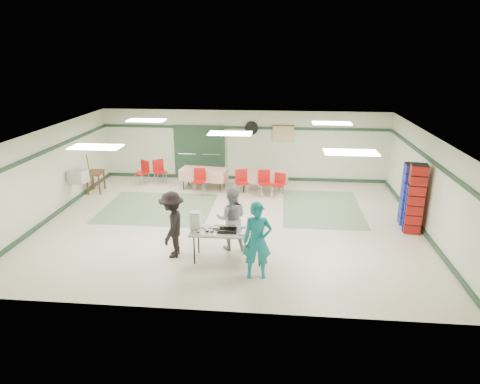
# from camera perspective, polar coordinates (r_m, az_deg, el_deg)

# --- Properties ---
(floor) EXTENTS (11.00, 11.00, 0.00)m
(floor) POSITION_cam_1_polar(r_m,az_deg,el_deg) (12.75, -1.25, -4.11)
(floor) COLOR beige
(floor) RESTS_ON ground
(ceiling) EXTENTS (11.00, 11.00, 0.00)m
(ceiling) POSITION_cam_1_polar(r_m,az_deg,el_deg) (11.96, -1.34, 7.91)
(ceiling) COLOR silver
(ceiling) RESTS_ON wall_back
(wall_back) EXTENTS (11.00, 0.00, 11.00)m
(wall_back) POSITION_cam_1_polar(r_m,az_deg,el_deg) (16.62, 0.51, 6.21)
(wall_back) COLOR beige
(wall_back) RESTS_ON floor
(wall_front) EXTENTS (11.00, 0.00, 11.00)m
(wall_front) POSITION_cam_1_polar(r_m,az_deg,el_deg) (8.13, -4.99, -7.52)
(wall_front) COLOR beige
(wall_front) RESTS_ON floor
(wall_left) EXTENTS (0.00, 9.00, 9.00)m
(wall_left) POSITION_cam_1_polar(r_m,az_deg,el_deg) (14.02, -24.25, 2.17)
(wall_left) COLOR beige
(wall_left) RESTS_ON floor
(wall_right) EXTENTS (0.00, 9.00, 9.00)m
(wall_right) POSITION_cam_1_polar(r_m,az_deg,el_deg) (12.88, 23.80, 0.89)
(wall_right) COLOR beige
(wall_right) RESTS_ON floor
(trim_back) EXTENTS (11.00, 0.06, 0.10)m
(trim_back) POSITION_cam_1_polar(r_m,az_deg,el_deg) (16.46, 0.51, 8.57)
(trim_back) COLOR #1F3927
(trim_back) RESTS_ON wall_back
(baseboard_back) EXTENTS (11.00, 0.06, 0.12)m
(baseboard_back) POSITION_cam_1_polar(r_m,az_deg,el_deg) (16.92, 0.49, 1.92)
(baseboard_back) COLOR #1F3927
(baseboard_back) RESTS_ON floor
(trim_left) EXTENTS (0.06, 9.00, 0.10)m
(trim_left) POSITION_cam_1_polar(r_m,az_deg,el_deg) (13.84, -24.53, 4.95)
(trim_left) COLOR #1F3927
(trim_left) RESTS_ON wall_back
(baseboard_left) EXTENTS (0.06, 9.00, 0.12)m
(baseboard_left) POSITION_cam_1_polar(r_m,az_deg,el_deg) (14.38, -23.47, -2.75)
(baseboard_left) COLOR #1F3927
(baseboard_left) RESTS_ON floor
(trim_right) EXTENTS (0.06, 9.00, 0.10)m
(trim_right) POSITION_cam_1_polar(r_m,az_deg,el_deg) (12.70, 24.08, 3.91)
(trim_right) COLOR #1F3927
(trim_right) RESTS_ON wall_back
(baseboard_right) EXTENTS (0.06, 9.00, 0.12)m
(baseboard_right) POSITION_cam_1_polar(r_m,az_deg,el_deg) (13.29, 22.95, -4.40)
(baseboard_right) COLOR #1F3927
(baseboard_right) RESTS_ON floor
(green_patch_a) EXTENTS (3.50, 3.00, 0.01)m
(green_patch_a) POSITION_cam_1_polar(r_m,az_deg,el_deg) (14.14, -10.90, -2.09)
(green_patch_a) COLOR gray
(green_patch_a) RESTS_ON floor
(green_patch_b) EXTENTS (2.50, 3.50, 0.01)m
(green_patch_b) POSITION_cam_1_polar(r_m,az_deg,el_deg) (14.13, 10.82, -2.10)
(green_patch_b) COLOR gray
(green_patch_b) RESTS_ON floor
(double_door_left) EXTENTS (0.90, 0.06, 2.10)m
(double_door_left) POSITION_cam_1_polar(r_m,az_deg,el_deg) (16.96, -6.97, 5.28)
(double_door_left) COLOR #9A9C99
(double_door_left) RESTS_ON floor
(double_door_right) EXTENTS (0.90, 0.06, 2.10)m
(double_door_right) POSITION_cam_1_polar(r_m,az_deg,el_deg) (16.78, -3.79, 5.24)
(double_door_right) COLOR #9A9C99
(double_door_right) RESTS_ON floor
(door_frame) EXTENTS (2.00, 0.03, 2.15)m
(door_frame) POSITION_cam_1_polar(r_m,az_deg,el_deg) (16.84, -5.42, 5.25)
(door_frame) COLOR #1F3927
(door_frame) RESTS_ON floor
(wall_fan) EXTENTS (0.50, 0.10, 0.50)m
(wall_fan) POSITION_cam_1_polar(r_m,az_deg,el_deg) (16.40, 1.55, 8.53)
(wall_fan) COLOR black
(wall_fan) RESTS_ON wall_back
(scroll_banner) EXTENTS (0.80, 0.02, 0.60)m
(scroll_banner) POSITION_cam_1_polar(r_m,az_deg,el_deg) (16.41, 5.77, 7.73)
(scroll_banner) COLOR #CEBA81
(scroll_banner) RESTS_ON wall_back
(serving_table) EXTENTS (1.81, 0.75, 0.76)m
(serving_table) POSITION_cam_1_polar(r_m,az_deg,el_deg) (10.32, -1.63, -5.45)
(serving_table) COLOR #A9A9A4
(serving_table) RESTS_ON floor
(sheet_tray_right) EXTENTS (0.57, 0.44, 0.02)m
(sheet_tray_right) POSITION_cam_1_polar(r_m,az_deg,el_deg) (10.21, 1.57, -5.37)
(sheet_tray_right) COLOR silver
(sheet_tray_right) RESTS_ON serving_table
(sheet_tray_mid) EXTENTS (0.54, 0.41, 0.02)m
(sheet_tray_mid) POSITION_cam_1_polar(r_m,az_deg,el_deg) (10.37, -2.13, -5.00)
(sheet_tray_mid) COLOR silver
(sheet_tray_mid) RESTS_ON serving_table
(sheet_tray_left) EXTENTS (0.61, 0.46, 0.02)m
(sheet_tray_left) POSITION_cam_1_polar(r_m,az_deg,el_deg) (10.23, -4.77, -5.39)
(sheet_tray_left) COLOR silver
(sheet_tray_left) RESTS_ON serving_table
(baking_pan) EXTENTS (0.44, 0.28, 0.08)m
(baking_pan) POSITION_cam_1_polar(r_m,az_deg,el_deg) (10.25, -1.65, -5.12)
(baking_pan) COLOR black
(baking_pan) RESTS_ON serving_table
(foam_box_stack) EXTENTS (0.24, 0.22, 0.44)m
(foam_box_stack) POSITION_cam_1_polar(r_m,az_deg,el_deg) (10.40, -5.94, -3.76)
(foam_box_stack) COLOR white
(foam_box_stack) RESTS_ON serving_table
(volunteer_teal) EXTENTS (0.68, 0.47, 1.78)m
(volunteer_teal) POSITION_cam_1_polar(r_m,az_deg,el_deg) (9.50, 2.33, -6.53)
(volunteer_teal) COLOR #137884
(volunteer_teal) RESTS_ON floor
(volunteer_grey) EXTENTS (0.85, 0.69, 1.64)m
(volunteer_grey) POSITION_cam_1_polar(r_m,az_deg,el_deg) (10.87, -1.14, -3.56)
(volunteer_grey) COLOR gray
(volunteer_grey) RESTS_ON floor
(volunteer_dark) EXTENTS (0.64, 1.09, 1.67)m
(volunteer_dark) POSITION_cam_1_polar(r_m,az_deg,el_deg) (10.60, -9.03, -4.32)
(volunteer_dark) COLOR black
(volunteer_dark) RESTS_ON floor
(dining_table_a) EXTENTS (1.71, 0.77, 0.77)m
(dining_table_a) POSITION_cam_1_polar(r_m,az_deg,el_deg) (15.44, 3.20, 2.21)
(dining_table_a) COLOR red
(dining_table_a) RESTS_ON floor
(dining_table_b) EXTENTS (1.74, 0.94, 0.77)m
(dining_table_b) POSITION_cam_1_polar(r_m,az_deg,el_deg) (15.67, -4.87, 2.42)
(dining_table_b) COLOR red
(dining_table_b) RESTS_ON floor
(chair_a) EXTENTS (0.53, 0.53, 0.91)m
(chair_a) POSITION_cam_1_polar(r_m,az_deg,el_deg) (14.90, 3.29, 1.57)
(chair_a) COLOR #B40E10
(chair_a) RESTS_ON floor
(chair_b) EXTENTS (0.52, 0.52, 0.91)m
(chair_b) POSITION_cam_1_polar(r_m,az_deg,el_deg) (14.95, 0.22, 1.64)
(chair_b) COLOR #B40E10
(chair_b) RESTS_ON floor
(chair_c) EXTENTS (0.48, 0.48, 0.82)m
(chair_c) POSITION_cam_1_polar(r_m,az_deg,el_deg) (14.90, 5.24, 1.29)
(chair_c) COLOR #B40E10
(chair_c) RESTS_ON floor
(chair_d) EXTENTS (0.44, 0.44, 0.92)m
(chair_d) POSITION_cam_1_polar(r_m,az_deg,el_deg) (15.16, -5.43, 1.82)
(chair_d) COLOR #B40E10
(chair_d) RESTS_ON floor
(chair_loose_a) EXTENTS (0.60, 0.60, 0.92)m
(chair_loose_a) POSITION_cam_1_polar(r_m,az_deg,el_deg) (16.52, -10.71, 3.00)
(chair_loose_a) COLOR #B40E10
(chair_loose_a) RESTS_ON floor
(chair_loose_b) EXTENTS (0.60, 0.60, 0.94)m
(chair_loose_b) POSITION_cam_1_polar(r_m,az_deg,el_deg) (16.50, -12.77, 2.87)
(chair_loose_b) COLOR #B40E10
(chair_loose_b) RESTS_ON floor
(crate_stack_blue_a) EXTENTS (0.43, 0.43, 1.84)m
(crate_stack_blue_a) POSITION_cam_1_polar(r_m,az_deg,el_deg) (13.27, 21.61, -0.29)
(crate_stack_blue_a) COLOR #1A209C
(crate_stack_blue_a) RESTS_ON floor
(crate_stack_red) EXTENTS (0.50, 0.50, 1.97)m
(crate_stack_red) POSITION_cam_1_polar(r_m,az_deg,el_deg) (12.72, 22.33, -0.86)
(crate_stack_red) COLOR maroon
(crate_stack_red) RESTS_ON floor
(crate_stack_blue_b) EXTENTS (0.53, 0.53, 1.40)m
(crate_stack_blue_b) POSITION_cam_1_polar(r_m,az_deg,el_deg) (12.92, 22.03, -1.87)
(crate_stack_blue_b) COLOR #1A209C
(crate_stack_blue_b) RESTS_ON floor
(printer_table) EXTENTS (0.62, 0.86, 0.74)m
(printer_table) POSITION_cam_1_polar(r_m,az_deg,el_deg) (16.12, -18.75, 2.15)
(printer_table) COLOR brown
(printer_table) RESTS_ON floor
(office_printer) EXTENTS (0.60, 0.54, 0.42)m
(office_printer) POSITION_cam_1_polar(r_m,az_deg,el_deg) (14.93, -20.79, 1.98)
(office_printer) COLOR #A4A5A1
(office_printer) RESTS_ON printer_table
(broom) EXTENTS (0.04, 0.23, 1.42)m
(broom) POSITION_cam_1_polar(r_m,az_deg,el_deg) (15.91, -19.39, 2.32)
(broom) COLOR brown
(broom) RESTS_ON floor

